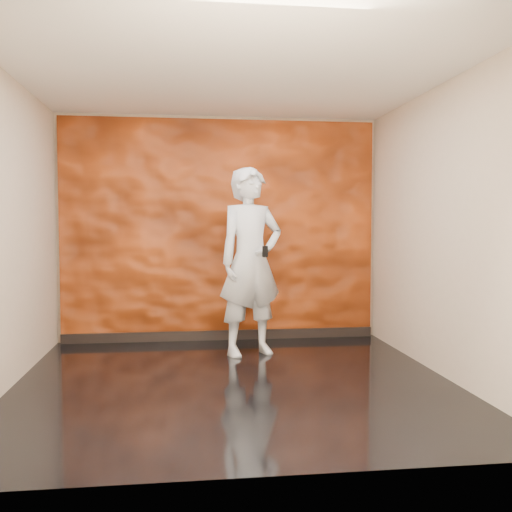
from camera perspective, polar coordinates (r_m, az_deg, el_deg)
name	(u,v)px	position (r m, az deg, el deg)	size (l,w,h in m)	color
room	(234,231)	(5.20, -2.19, 2.55)	(4.02, 4.02, 2.81)	black
feature_wall	(220,230)	(7.16, -3.59, 2.58)	(3.90, 0.06, 2.75)	#CB4C15
baseboard	(221,335)	(7.25, -3.53, -7.90)	(3.90, 0.04, 0.12)	black
man	(251,261)	(6.33, -0.52, -0.54)	(0.76, 0.50, 2.09)	#A5ACB5
phone	(265,252)	(6.06, 0.92, 0.45)	(0.06, 0.01, 0.12)	black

